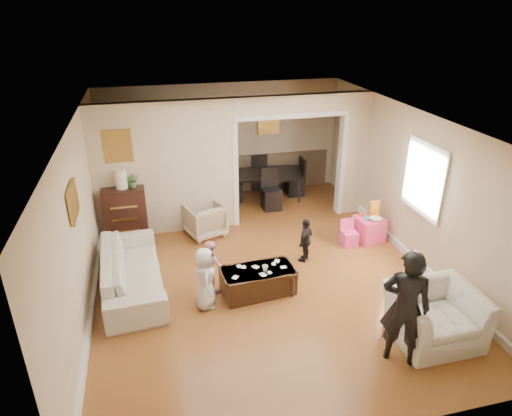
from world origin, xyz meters
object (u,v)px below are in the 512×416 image
object	(u,v)px
play_table	(369,229)
adult_person	(405,307)
child_kneel_b	(211,265)
coffee_table	(258,281)
child_toddler	(306,240)
armchair_front	(434,316)
dining_table	(264,185)
cyan_cup	(367,218)
armchair_back	(205,220)
coffee_cup	(265,268)
table_lamp	(121,179)
child_kneel_a	(205,278)
dresser	(126,214)
sofa	(132,270)

from	to	relation	value
play_table	adult_person	world-z (taller)	adult_person
play_table	child_kneel_b	bearing A→B (deg)	-164.58
coffee_table	play_table	size ratio (longest dim) A/B	2.30
child_toddler	play_table	bearing A→B (deg)	150.02
adult_person	armchair_front	bearing A→B (deg)	-125.95
dining_table	child_toddler	size ratio (longest dim) A/B	2.11
cyan_cup	child_kneel_b	size ratio (longest dim) A/B	0.09
armchair_back	coffee_cup	size ratio (longest dim) A/B	7.24
table_lamp	child_kneel_a	xyz separation A→B (m)	(1.17, -2.47, -0.76)
table_lamp	dining_table	xyz separation A→B (m)	(3.08, 1.36, -0.95)
dresser	child_kneel_b	world-z (taller)	dresser
sofa	dresser	xyz separation A→B (m)	(-0.10, 1.72, 0.21)
dining_table	child_toddler	world-z (taller)	child_toddler
armchair_front	dresser	world-z (taller)	dresser
cyan_cup	child_kneel_a	xyz separation A→B (m)	(-3.25, -1.28, -0.01)
adult_person	child_toddler	xyz separation A→B (m)	(-0.36, 2.60, -0.40)
play_table	child_toddler	bearing A→B (deg)	-163.38
cyan_cup	play_table	bearing A→B (deg)	26.57
adult_person	child_kneel_a	xyz separation A→B (m)	(-2.26, 1.70, -0.31)
armchair_front	dining_table	world-z (taller)	armchair_front
coffee_table	child_kneel_b	xyz separation A→B (m)	(-0.70, 0.30, 0.22)
dresser	play_table	distance (m)	4.67
dining_table	dresser	bearing A→B (deg)	-146.41
child_kneel_b	adult_person	bearing A→B (deg)	-162.16
sofa	cyan_cup	xyz separation A→B (m)	(4.32, 0.53, 0.18)
child_kneel_a	coffee_cup	bearing A→B (deg)	-80.59
armchair_front	table_lamp	bearing A→B (deg)	135.82
dresser	table_lamp	size ratio (longest dim) A/B	2.98
dresser	cyan_cup	distance (m)	4.57
cyan_cup	child_kneel_b	bearing A→B (deg)	-164.96
play_table	armchair_back	bearing A→B (deg)	162.24
dresser	armchair_back	bearing A→B (deg)	-6.31
armchair_back	armchair_front	xyz separation A→B (m)	(2.60, -3.76, 0.05)
dining_table	adult_person	size ratio (longest dim) A/B	1.07
child_toddler	table_lamp	bearing A→B (deg)	-73.69
coffee_cup	dining_table	distance (m)	3.86
armchair_back	child_toddler	world-z (taller)	child_toddler
play_table	child_toddler	xyz separation A→B (m)	(-1.45, -0.43, 0.18)
child_kneel_b	dresser	bearing A→B (deg)	6.55
armchair_front	dining_table	xyz separation A→B (m)	(-0.99, 5.28, -0.07)
play_table	child_kneel_a	bearing A→B (deg)	-158.30
table_lamp	child_kneel_b	size ratio (longest dim) A/B	0.42
coffee_cup	child_kneel_b	bearing A→B (deg)	156.37
table_lamp	adult_person	distance (m)	5.41
sofa	adult_person	distance (m)	4.16
sofa	child_kneel_b	size ratio (longest dim) A/B	2.64
armchair_front	child_toddler	bearing A→B (deg)	112.88
dresser	child_kneel_a	bearing A→B (deg)	-64.67
dresser	adult_person	world-z (taller)	adult_person
armchair_front	child_kneel_b	size ratio (longest dim) A/B	1.32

